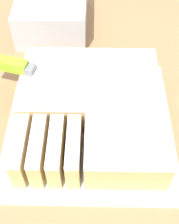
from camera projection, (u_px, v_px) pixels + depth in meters
countertop at (103, 194)px, 1.00m from camera, size 1.40×1.10×0.90m
cake_board at (90, 124)px, 0.61m from camera, size 0.32×0.33×0.01m
cake at (92, 110)px, 0.58m from camera, size 0.27×0.28×0.07m
knife at (23, 68)px, 0.59m from camera, size 0.33×0.10×0.02m
storage_box at (53, 11)px, 0.78m from camera, size 0.17×0.21×0.09m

